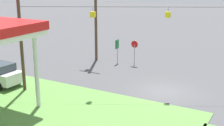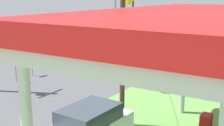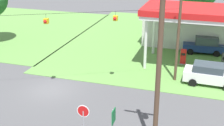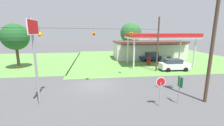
# 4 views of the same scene
# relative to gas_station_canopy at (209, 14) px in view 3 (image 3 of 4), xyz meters

# --- Properties ---
(ground_plane) EXTENTS (160.00, 160.00, 0.00)m
(ground_plane) POSITION_rel_gas_station_canopy_xyz_m (-11.83, -9.14, -5.29)
(ground_plane) COLOR #4C4C4F
(grass_verge_station_corner) EXTENTS (36.00, 28.00, 0.04)m
(grass_verge_station_corner) POSITION_rel_gas_station_canopy_xyz_m (2.00, 7.16, -5.27)
(grass_verge_station_corner) COLOR #5B8E42
(grass_verge_station_corner) RESTS_ON ground
(grass_verge_opposite_corner) EXTENTS (24.00, 24.00, 0.04)m
(grass_verge_opposite_corner) POSITION_rel_gas_station_canopy_xyz_m (-27.83, 6.86, -5.27)
(grass_verge_opposite_corner) COLOR #5B8E42
(grass_verge_opposite_corner) RESTS_ON ground
(gas_station_canopy) EXTENTS (12.14, 5.88, 5.80)m
(gas_station_canopy) POSITION_rel_gas_station_canopy_xyz_m (0.00, 0.00, 0.00)
(gas_station_canopy) COLOR silver
(gas_station_canopy) RESTS_ON ground
(gas_station_store) EXTENTS (16.02, 6.61, 3.99)m
(gas_station_store) POSITION_rel_gas_station_canopy_xyz_m (0.76, 7.14, -3.28)
(gas_station_store) COLOR silver
(gas_station_store) RESTS_ON ground
(fuel_pump_near) EXTENTS (0.71, 0.56, 1.56)m
(fuel_pump_near) POSITION_rel_gas_station_canopy_xyz_m (-1.94, -0.00, -4.55)
(fuel_pump_near) COLOR gray
(fuel_pump_near) RESTS_ON ground
(fuel_pump_far) EXTENTS (0.71, 0.56, 1.56)m
(fuel_pump_far) POSITION_rel_gas_station_canopy_xyz_m (1.94, -0.00, -4.55)
(fuel_pump_far) COLOR gray
(fuel_pump_far) RESTS_ON ground
(car_at_pumps_front) EXTENTS (4.61, 2.23, 1.84)m
(car_at_pumps_front) POSITION_rel_gas_station_canopy_xyz_m (0.71, -4.06, -4.34)
(car_at_pumps_front) COLOR white
(car_at_pumps_front) RESTS_ON ground
(car_at_pumps_rear) EXTENTS (4.51, 2.34, 1.94)m
(car_at_pumps_rear) POSITION_rel_gas_station_canopy_xyz_m (-0.05, 4.07, -4.31)
(car_at_pumps_rear) COLOR navy
(car_at_pumps_rear) RESTS_ON ground
(stop_sign_roadside) EXTENTS (0.80, 0.08, 2.50)m
(stop_sign_roadside) POSITION_rel_gas_station_canopy_xyz_m (-6.56, -14.88, -3.48)
(stop_sign_roadside) COLOR #99999E
(stop_sign_roadside) RESTS_ON ground
(route_sign) EXTENTS (0.10, 0.70, 2.40)m
(route_sign) POSITION_rel_gas_station_canopy_xyz_m (-4.73, -14.67, -3.58)
(route_sign) COLOR gray
(route_sign) RESTS_ON ground
(utility_pole_main) EXTENTS (2.20, 0.44, 11.14)m
(utility_pole_main) POSITION_rel_gas_station_canopy_xyz_m (-2.18, -14.67, 0.90)
(utility_pole_main) COLOR #4C3828
(utility_pole_main) RESTS_ON ground
(signal_span_gantry) EXTENTS (19.42, 10.24, 8.24)m
(signal_span_gantry) POSITION_rel_gas_station_canopy_xyz_m (-11.83, -9.15, -0.85)
(signal_span_gantry) COLOR #4C3828
(signal_span_gantry) RESTS_ON ground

